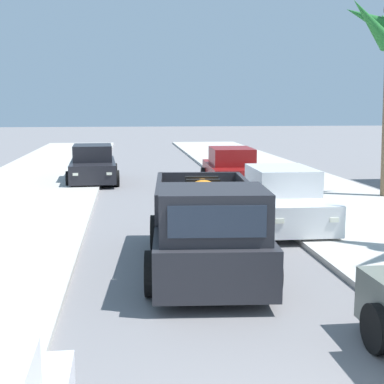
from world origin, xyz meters
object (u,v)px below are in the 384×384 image
car_right_near (93,165)px  car_left_far (231,169)px  pickup_truck (207,229)px  car_left_near (282,199)px

car_right_near → car_left_far: size_ratio=1.00×
pickup_truck → car_left_near: pickup_truck is taller
car_right_near → car_left_far: 5.72m
pickup_truck → car_left_near: (2.49, 3.56, -0.10)m
car_left_near → car_right_near: bearing=120.7°
car_right_near → pickup_truck: bearing=-77.2°
pickup_truck → car_right_near: 12.84m
car_left_near → car_right_near: size_ratio=0.99×
pickup_truck → car_left_near: 4.34m
car_left_near → pickup_truck: bearing=-125.0°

